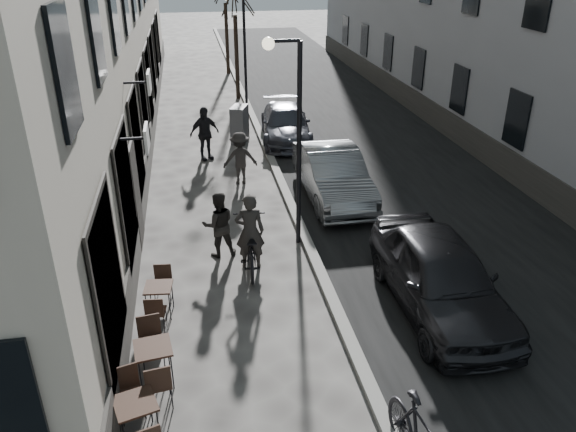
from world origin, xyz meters
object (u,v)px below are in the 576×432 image
object	(u,v)px
streetlamp_near	(292,123)
utility_cabinet	(240,124)
streetlamp_far	(241,42)
car_far	(286,124)
pedestrian_mid	(240,158)
car_mid	(333,175)
car_near	(440,276)
bistro_set_b	(154,361)
bistro_set_c	(159,297)
bistro_set_a	(137,417)
pedestrian_far	(205,134)
bicycle	(250,245)
pedestrian_near	(219,225)

from	to	relation	value
streetlamp_near	utility_cabinet	size ratio (longest dim) A/B	3.67
streetlamp_far	car_far	distance (m)	4.72
streetlamp_near	pedestrian_mid	bearing A→B (deg)	101.79
streetlamp_near	car_mid	size ratio (longest dim) A/B	1.12
streetlamp_near	utility_cabinet	distance (m)	8.69
car_far	car_near	bearing A→B (deg)	-78.40
bistro_set_b	pedestrian_mid	xyz separation A→B (m)	(2.36, 8.77, 0.37)
streetlamp_near	bistro_set_b	bearing A→B (deg)	-125.27
bistro_set_c	car_mid	distance (m)	7.08
car_near	car_far	distance (m)	11.63
streetlamp_near	bistro_set_a	size ratio (longest dim) A/B	3.32
bistro_set_a	bistro_set_c	world-z (taller)	bistro_set_a
streetlamp_far	bistro_set_a	size ratio (longest dim) A/B	3.32
streetlamp_far	car_mid	xyz separation A→B (m)	(1.70, -9.46, -2.41)
bistro_set_c	pedestrian_far	world-z (taller)	pedestrian_far
bistro_set_b	car_mid	size ratio (longest dim) A/B	0.34
bistro_set_c	bicycle	size ratio (longest dim) A/B	0.63
streetlamp_near	bistro_set_c	size ratio (longest dim) A/B	3.71
car_mid	car_far	distance (m)	5.69
bicycle	car_mid	distance (m)	4.55
streetlamp_near	pedestrian_near	distance (m)	2.99
pedestrian_near	bistro_set_a	bearing A→B (deg)	67.68
bistro_set_c	car_near	xyz separation A→B (m)	(5.68, -0.81, 0.38)
streetlamp_far	car_near	world-z (taller)	streetlamp_far
pedestrian_near	pedestrian_far	distance (m)	6.89
car_far	streetlamp_near	bearing A→B (deg)	-93.11
bistro_set_a	bistro_set_b	bearing A→B (deg)	63.80
bistro_set_c	pedestrian_near	world-z (taller)	pedestrian_near
streetlamp_near	pedestrian_near	xyz separation A→B (m)	(-1.84, -0.29, -2.34)
pedestrian_mid	car_far	xyz separation A→B (m)	(2.14, 4.01, -0.19)
streetlamp_far	bistro_set_c	bearing A→B (deg)	-102.46
bistro_set_a	utility_cabinet	distance (m)	14.43
bistro_set_a	pedestrian_near	world-z (taller)	pedestrian_near
bistro_set_c	pedestrian_near	size ratio (longest dim) A/B	0.83
streetlamp_near	pedestrian_mid	world-z (taller)	streetlamp_near
bicycle	pedestrian_mid	size ratio (longest dim) A/B	1.30
utility_cabinet	pedestrian_near	world-z (taller)	pedestrian_near
bistro_set_a	car_near	size ratio (longest dim) A/B	0.33
car_mid	pedestrian_mid	bearing A→B (deg)	146.91
bistro_set_a	bicycle	size ratio (longest dim) A/B	0.71
streetlamp_near	car_near	xyz separation A→B (m)	(2.47, -3.35, -2.37)
streetlamp_near	pedestrian_near	bearing A→B (deg)	-170.98
bistro_set_b	car_near	world-z (taller)	car_near
car_near	car_mid	xyz separation A→B (m)	(-0.77, 5.89, -0.04)
bicycle	car_far	xyz separation A→B (m)	(2.43, 9.20, 0.07)
bistro_set_a	car_mid	bearing A→B (deg)	41.90
bicycle	pedestrian_mid	world-z (taller)	pedestrian_mid
car_mid	pedestrian_near	bearing A→B (deg)	-141.70
bistro_set_b	bistro_set_c	xyz separation A→B (m)	(0.02, 2.03, -0.06)
pedestrian_far	car_far	world-z (taller)	pedestrian_far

